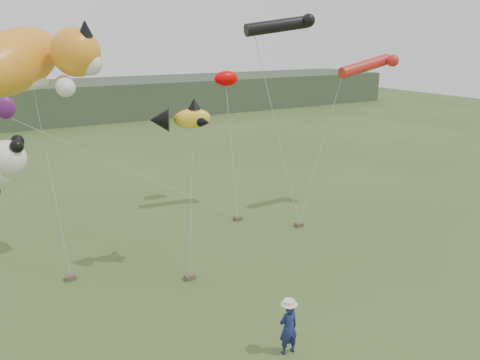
# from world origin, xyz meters

# --- Properties ---
(ground) EXTENTS (120.00, 120.00, 0.00)m
(ground) POSITION_xyz_m (0.00, 0.00, 0.00)
(ground) COLOR #385123
(ground) RESTS_ON ground
(headland) EXTENTS (90.00, 13.00, 4.00)m
(headland) POSITION_xyz_m (-3.11, 44.69, 1.92)
(headland) COLOR #2D3D28
(headland) RESTS_ON ground
(festival_attendant) EXTENTS (0.62, 0.43, 1.63)m
(festival_attendant) POSITION_xyz_m (-0.16, -1.57, 0.81)
(festival_attendant) COLOR navy
(festival_attendant) RESTS_ON ground
(sandbag_anchors) EXTENTS (13.93, 5.08, 0.19)m
(sandbag_anchors) POSITION_xyz_m (-0.75, 5.45, 0.10)
(sandbag_anchors) COLOR brown
(sandbag_anchors) RESTS_ON ground
(cat_kite) EXTENTS (6.38, 5.26, 3.34)m
(cat_kite) POSITION_xyz_m (-5.01, 8.28, 7.98)
(cat_kite) COLOR orange
(cat_kite) RESTS_ON ground
(fish_kite) EXTENTS (2.40, 1.58, 1.16)m
(fish_kite) POSITION_xyz_m (-0.55, 4.90, 5.95)
(fish_kite) COLOR yellow
(fish_kite) RESTS_ON ground
(tube_kites) EXTENTS (7.34, 3.30, 3.04)m
(tube_kites) POSITION_xyz_m (8.23, 7.64, 8.51)
(tube_kites) COLOR black
(tube_kites) RESTS_ON ground
(misc_kites) EXTENTS (11.50, 2.23, 1.88)m
(misc_kites) POSITION_xyz_m (0.78, 11.56, 6.38)
(misc_kites) COLOR #F70001
(misc_kites) RESTS_ON ground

